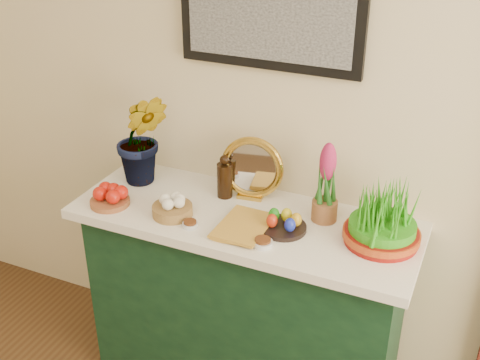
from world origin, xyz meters
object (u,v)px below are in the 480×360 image
object	(u,v)px
sideboard	(245,305)
wheatgrass_sabzeh	(383,219)
hyacinth_green	(141,124)
book	(222,220)
mirror	(252,169)

from	to	relation	value
sideboard	wheatgrass_sabzeh	xyz separation A→B (m)	(0.54, 0.02, 0.57)
hyacinth_green	book	distance (m)	0.56
hyacinth_green	wheatgrass_sabzeh	world-z (taller)	hyacinth_green
sideboard	wheatgrass_sabzeh	world-z (taller)	wheatgrass_sabzeh
mirror	wheatgrass_sabzeh	xyz separation A→B (m)	(0.58, -0.12, -0.03)
hyacinth_green	mirror	xyz separation A→B (m)	(0.48, 0.07, -0.14)
mirror	wheatgrass_sabzeh	world-z (taller)	mirror
mirror	book	xyz separation A→B (m)	(-0.02, -0.25, -0.11)
hyacinth_green	mirror	bearing A→B (deg)	-16.31
sideboard	book	world-z (taller)	book
sideboard	wheatgrass_sabzeh	distance (m)	0.78
hyacinth_green	mirror	world-z (taller)	hyacinth_green
mirror	wheatgrass_sabzeh	distance (m)	0.59
hyacinth_green	book	xyz separation A→B (m)	(0.46, -0.19, -0.26)
book	hyacinth_green	bearing A→B (deg)	159.19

